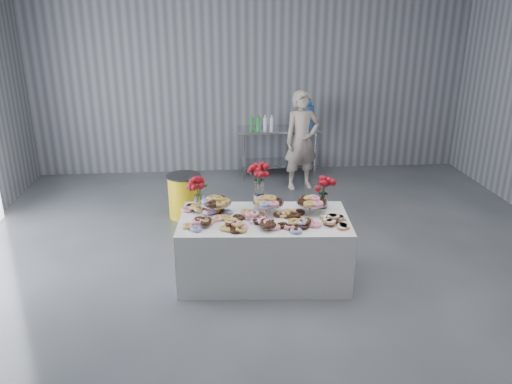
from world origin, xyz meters
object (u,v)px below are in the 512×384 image
water_jug (306,114)px  trash_barrel (184,196)px  prep_table (278,143)px  person (302,141)px  display_table (264,248)px

water_jug → trash_barrel: size_ratio=0.85×
prep_table → person: size_ratio=0.89×
prep_table → person: (0.30, -0.70, 0.22)m
prep_table → trash_barrel: (-1.65, -1.82, -0.29)m
display_table → trash_barrel: display_table is taller
display_table → prep_table: size_ratio=1.27×
trash_barrel → water_jug: bearing=40.3°
trash_barrel → display_table: bearing=-62.3°
display_table → trash_barrel: 2.14m
display_table → prep_table: (0.66, 3.72, 0.24)m
display_table → water_jug: bearing=72.7°
prep_table → display_table: bearing=-100.0°
display_table → prep_table: prep_table is taller
display_table → water_jug: 3.97m
display_table → person: 3.20m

